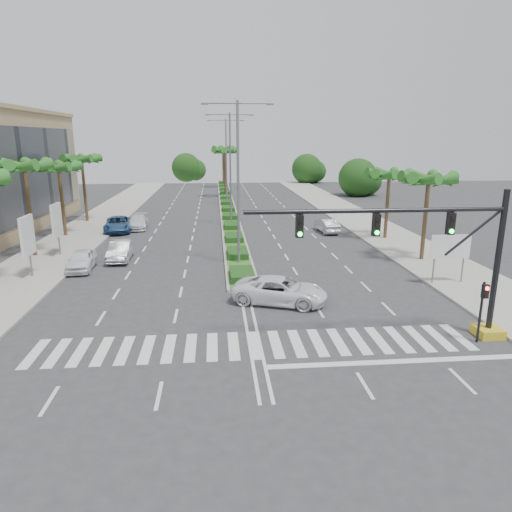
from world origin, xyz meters
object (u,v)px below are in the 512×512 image
(car_parked_d, at_px, (138,222))
(car_crossing, at_px, (280,290))
(car_parked_c, at_px, (118,224))
(car_parked_a, at_px, (82,260))
(car_parked_b, at_px, (121,250))
(car_right, at_px, (327,225))

(car_parked_d, height_order, car_crossing, car_crossing)
(car_parked_c, distance_m, car_crossing, 26.36)
(car_parked_a, height_order, car_parked_d, car_parked_a)
(car_parked_d, bearing_deg, car_parked_c, -143.45)
(car_parked_a, xyz_separation_m, car_parked_b, (2.29, 2.68, 0.03))
(car_crossing, height_order, car_right, car_crossing)
(car_parked_a, xyz_separation_m, car_parked_d, (1.58, 15.76, -0.03))
(car_parked_a, relative_size, car_parked_d, 0.88)
(car_parked_a, bearing_deg, car_parked_b, 45.90)
(car_parked_c, distance_m, car_right, 21.63)
(car_crossing, bearing_deg, car_right, -1.15)
(car_parked_d, height_order, car_right, car_right)
(car_parked_d, xyz_separation_m, car_right, (19.73, -3.80, 0.01))
(car_parked_b, bearing_deg, car_parked_d, 91.19)
(car_parked_b, height_order, car_crossing, car_crossing)
(car_right, bearing_deg, car_parked_c, -10.78)
(car_crossing, bearing_deg, car_parked_b, 65.77)
(car_parked_b, height_order, car_right, car_parked_b)
(car_parked_b, xyz_separation_m, car_right, (19.02, 9.27, -0.04))
(car_parked_c, bearing_deg, car_crossing, -65.78)
(car_parked_b, xyz_separation_m, car_parked_c, (-2.49, 11.55, 0.02))
(car_crossing, xyz_separation_m, car_right, (7.73, 20.19, -0.05))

